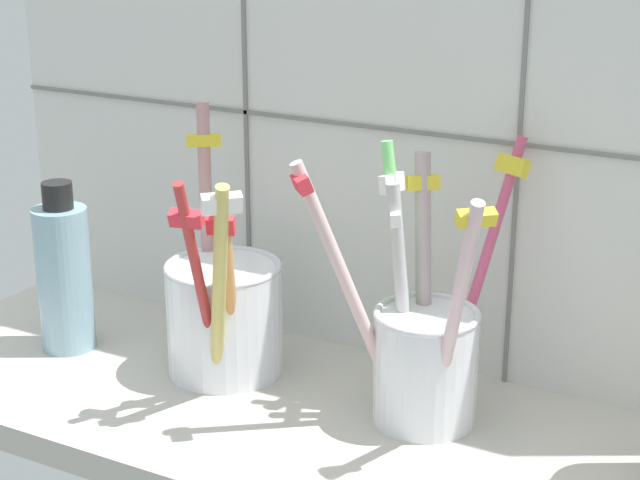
% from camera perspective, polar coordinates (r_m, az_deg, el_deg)
% --- Properties ---
extents(counter_slab, '(0.64, 0.22, 0.02)m').
position_cam_1_polar(counter_slab, '(0.73, -1.14, -9.85)').
color(counter_slab, '#BCB7AD').
rests_on(counter_slab, ground).
extents(tile_wall_back, '(0.64, 0.02, 0.45)m').
position_cam_1_polar(tile_wall_back, '(0.76, 3.30, 8.56)').
color(tile_wall_back, silver).
rests_on(tile_wall_back, ground).
extents(toothbrush_cup_left, '(0.10, 0.12, 0.19)m').
position_cam_1_polar(toothbrush_cup_left, '(0.76, -5.20, -3.83)').
color(toothbrush_cup_left, white).
rests_on(toothbrush_cup_left, counter_slab).
extents(toothbrush_cup_right, '(0.13, 0.14, 0.18)m').
position_cam_1_polar(toothbrush_cup_right, '(0.70, 5.60, -5.85)').
color(toothbrush_cup_right, white).
rests_on(toothbrush_cup_right, counter_slab).
extents(soap_bottle, '(0.04, 0.04, 0.13)m').
position_cam_1_polar(soap_bottle, '(0.82, -13.57, -1.82)').
color(soap_bottle, '#8AB0C1').
rests_on(soap_bottle, counter_slab).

